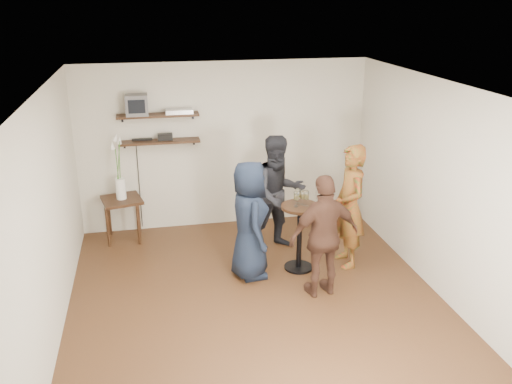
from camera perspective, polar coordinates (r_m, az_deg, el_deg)
room at (r=6.16m, az=0.13°, el=-1.07°), size 4.58×5.08×2.68m
shelf_upper at (r=8.18m, az=-10.28°, el=7.96°), size 1.20×0.25×0.04m
shelf_lower at (r=8.27m, az=-10.11°, el=5.25°), size 1.20×0.25×0.04m
crt_monitor at (r=8.14m, az=-12.46°, el=8.96°), size 0.32×0.30×0.30m
dvd_deck at (r=8.18m, az=-8.11°, el=8.42°), size 0.40×0.24×0.06m
radio at (r=8.25m, az=-9.54°, el=5.74°), size 0.22×0.10×0.10m
power_strip at (r=8.31m, az=-11.90°, el=5.43°), size 0.30×0.05×0.03m
side_table at (r=8.35m, az=-13.90°, el=-1.38°), size 0.66×0.66×0.66m
vase_lilies at (r=8.20m, az=-14.16°, el=1.42°), size 0.20×0.20×1.02m
drinks_table at (r=7.25m, az=4.61°, el=-3.84°), size 0.50×0.50×0.92m
wine_glass_fl at (r=7.03m, az=4.27°, el=-0.47°), size 0.07×0.07×0.21m
wine_glass_fr at (r=7.06m, az=5.32°, el=-0.39°), size 0.07×0.07×0.21m
wine_glass_bl at (r=7.14m, az=4.44°, el=-0.20°), size 0.07×0.07×0.20m
wine_glass_br at (r=7.10m, az=4.94°, el=-0.36°), size 0.06×0.06×0.19m
person_plaid at (r=7.37m, az=9.83°, el=-1.50°), size 0.41×0.62×1.70m
person_dark at (r=7.73m, az=2.37°, el=-0.17°), size 0.93×0.78×1.70m
person_navy at (r=6.98m, az=-0.71°, el=-3.00°), size 0.55×0.80×1.58m
person_brown at (r=6.61m, az=7.20°, el=-4.65°), size 0.96×0.52×1.55m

